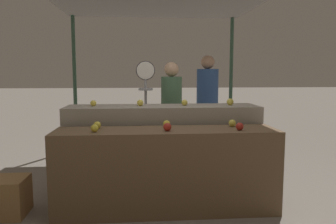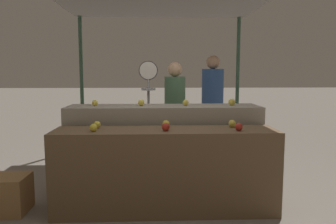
{
  "view_description": "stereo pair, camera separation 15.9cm",
  "coord_description": "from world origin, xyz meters",
  "views": [
    {
      "loc": [
        -0.27,
        -3.41,
        1.48
      ],
      "look_at": [
        0.04,
        0.3,
        1.04
      ],
      "focal_mm": 35.0,
      "sensor_mm": 36.0,
      "label": 1
    },
    {
      "loc": [
        -0.11,
        -3.42,
        1.48
      ],
      "look_at": [
        0.04,
        0.3,
        1.04
      ],
      "focal_mm": 35.0,
      "sensor_mm": 36.0,
      "label": 2
    }
  ],
  "objects": [
    {
      "name": "apple_front_0",
      "position": [
        -0.74,
        -0.1,
        0.93
      ],
      "size": [
        0.08,
        0.08,
        0.08
      ],
      "primitive_type": "sphere",
      "color": "gold",
      "rests_on": "display_counter_front"
    },
    {
      "name": "ground_plane",
      "position": [
        0.0,
        0.0,
        0.0
      ],
      "size": [
        60.0,
        60.0,
        0.0
      ],
      "primitive_type": "plane",
      "color": "gray"
    },
    {
      "name": "apple_front_2",
      "position": [
        0.76,
        -0.12,
        0.93
      ],
      "size": [
        0.08,
        0.08,
        0.08
      ],
      "primitive_type": "sphere",
      "color": "#AD281E",
      "rests_on": "display_counter_front"
    },
    {
      "name": "apple_back_2",
      "position": [
        0.27,
        0.6,
        1.12
      ],
      "size": [
        0.07,
        0.07,
        0.07
      ],
      "primitive_type": "sphere",
      "color": "yellow",
      "rests_on": "display_counter_back"
    },
    {
      "name": "apple_back_3",
      "position": [
        0.85,
        0.59,
        1.13
      ],
      "size": [
        0.09,
        0.09,
        0.09
      ],
      "primitive_type": "sphere",
      "color": "gold",
      "rests_on": "display_counter_back"
    },
    {
      "name": "apple_front_5",
      "position": [
        0.74,
        0.11,
        0.93
      ],
      "size": [
        0.08,
        0.08,
        0.08
      ],
      "primitive_type": "sphere",
      "color": "gold",
      "rests_on": "display_counter_front"
    },
    {
      "name": "apple_back_1",
      "position": [
        -0.28,
        0.59,
        1.12
      ],
      "size": [
        0.08,
        0.08,
        0.08
      ],
      "primitive_type": "sphere",
      "color": "yellow",
      "rests_on": "display_counter_back"
    },
    {
      "name": "display_counter_front",
      "position": [
        0.0,
        0.0,
        0.45
      ],
      "size": [
        2.36,
        0.55,
        0.89
      ],
      "primitive_type": "cube",
      "color": "brown",
      "rests_on": "ground_plane"
    },
    {
      "name": "apple_back_0",
      "position": [
        -0.85,
        0.61,
        1.12
      ],
      "size": [
        0.07,
        0.07,
        0.07
      ],
      "primitive_type": "sphere",
      "color": "yellow",
      "rests_on": "display_counter_back"
    },
    {
      "name": "wooden_crate_side",
      "position": [
        -1.67,
        0.01,
        0.2
      ],
      "size": [
        0.4,
        0.4,
        0.4
      ],
      "primitive_type": "cube",
      "color": "#9E7547",
      "rests_on": "ground_plane"
    },
    {
      "name": "apple_front_4",
      "position": [
        0.01,
        0.11,
        0.93
      ],
      "size": [
        0.08,
        0.08,
        0.08
      ],
      "primitive_type": "sphere",
      "color": "gold",
      "rests_on": "display_counter_front"
    },
    {
      "name": "apple_front_3",
      "position": [
        -0.74,
        0.1,
        0.93
      ],
      "size": [
        0.08,
        0.08,
        0.08
      ],
      "primitive_type": "sphere",
      "color": "gold",
      "rests_on": "display_counter_front"
    },
    {
      "name": "display_counter_back",
      "position": [
        0.0,
        0.6,
        0.54
      ],
      "size": [
        2.36,
        0.55,
        1.08
      ],
      "primitive_type": "cube",
      "color": "gray",
      "rests_on": "ground_plane"
    },
    {
      "name": "apple_front_1",
      "position": [
        0.0,
        -0.1,
        0.93
      ],
      "size": [
        0.08,
        0.08,
        0.08
      ],
      "primitive_type": "sphere",
      "color": "#AD281E",
      "rests_on": "display_counter_front"
    },
    {
      "name": "person_customer_left",
      "position": [
        0.91,
        2.29,
        1.03
      ],
      "size": [
        0.44,
        0.44,
        1.79
      ],
      "rotation": [
        0.0,
        0.0,
        3.31
      ],
      "color": "#2D2D38",
      "rests_on": "ground_plane"
    },
    {
      "name": "produce_scale",
      "position": [
        -0.2,
        1.22,
        1.2
      ],
      "size": [
        0.26,
        0.2,
        1.65
      ],
      "color": "#99999E",
      "rests_on": "ground_plane"
    },
    {
      "name": "person_vendor_at_scale",
      "position": [
        0.19,
        1.51,
        0.96
      ],
      "size": [
        0.32,
        0.32,
        1.65
      ],
      "rotation": [
        0.0,
        0.0,
        3.14
      ],
      "color": "#2D2D38",
      "rests_on": "ground_plane"
    }
  ]
}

